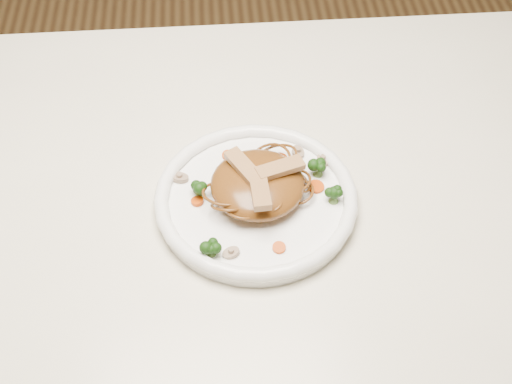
{
  "coord_description": "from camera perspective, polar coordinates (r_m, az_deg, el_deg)",
  "views": [
    {
      "loc": [
        0.03,
        -0.65,
        1.5
      ],
      "look_at": [
        0.08,
        -0.02,
        0.78
      ],
      "focal_mm": 50.03,
      "sensor_mm": 36.0,
      "label": 1
    }
  ],
  "objects": [
    {
      "name": "broccoli_0",
      "position": [
        0.99,
        5.01,
        1.93
      ],
      "size": [
        0.03,
        0.03,
        0.03
      ],
      "primitive_type": null,
      "rotation": [
        0.0,
        0.0,
        0.14
      ],
      "color": "#16370B",
      "rests_on": "plate"
    },
    {
      "name": "carrot_3",
      "position": [
        1.02,
        -2.24,
        2.94
      ],
      "size": [
        0.02,
        0.02,
        0.0
      ],
      "primitive_type": "cylinder",
      "rotation": [
        0.0,
        0.0,
        -0.32
      ],
      "color": "#CC3C07",
      "rests_on": "plate"
    },
    {
      "name": "broccoli_1",
      "position": [
        0.96,
        -4.5,
        0.36
      ],
      "size": [
        0.03,
        0.03,
        0.03
      ],
      "primitive_type": null,
      "rotation": [
        0.0,
        0.0,
        -0.35
      ],
      "color": "#16370B",
      "rests_on": "plate"
    },
    {
      "name": "mushroom_0",
      "position": [
        0.9,
        -2.0,
        -4.89
      ],
      "size": [
        0.03,
        0.03,
        0.01
      ],
      "primitive_type": "cylinder",
      "rotation": [
        0.0,
        0.0,
        0.31
      ],
      "color": "gray",
      "rests_on": "plate"
    },
    {
      "name": "carrot_1",
      "position": [
        0.96,
        -4.72,
        -0.74
      ],
      "size": [
        0.02,
        0.02,
        0.0
      ],
      "primitive_type": "cylinder",
      "rotation": [
        0.0,
        0.0,
        0.02
      ],
      "color": "#CC3C07",
      "rests_on": "plate"
    },
    {
      "name": "plate",
      "position": [
        0.97,
        -0.0,
        -0.86
      ],
      "size": [
        0.34,
        0.34,
        0.02
      ],
      "primitive_type": "cylinder",
      "rotation": [
        0.0,
        0.0,
        0.32
      ],
      "color": "white",
      "rests_on": "table"
    },
    {
      "name": "carrot_0",
      "position": [
        1.01,
        1.93,
        2.64
      ],
      "size": [
        0.03,
        0.03,
        0.0
      ],
      "primitive_type": "cylinder",
      "rotation": [
        0.0,
        0.0,
        0.39
      ],
      "color": "#CC3C07",
      "rests_on": "plate"
    },
    {
      "name": "mushroom_2",
      "position": [
        0.99,
        -6.13,
        1.15
      ],
      "size": [
        0.03,
        0.03,
        0.01
      ],
      "primitive_type": "cylinder",
      "rotation": [
        0.0,
        0.0,
        -0.34
      ],
      "color": "gray",
      "rests_on": "plate"
    },
    {
      "name": "carrot_4",
      "position": [
        0.91,
        1.85,
        -4.47
      ],
      "size": [
        0.02,
        0.02,
        0.0
      ],
      "primitive_type": "cylinder",
      "rotation": [
        0.0,
        0.0,
        0.31
      ],
      "color": "#CC3C07",
      "rests_on": "plate"
    },
    {
      "name": "chicken_a",
      "position": [
        0.94,
        1.93,
        1.91
      ],
      "size": [
        0.07,
        0.04,
        0.01
      ],
      "primitive_type": "cube",
      "rotation": [
        0.0,
        0.0,
        0.36
      ],
      "color": "tan",
      "rests_on": "noodle_mound"
    },
    {
      "name": "chicken_c",
      "position": [
        0.91,
        0.3,
        0.26
      ],
      "size": [
        0.03,
        0.07,
        0.01
      ],
      "primitive_type": "cube",
      "rotation": [
        0.0,
        0.0,
        4.76
      ],
      "color": "tan",
      "rests_on": "noodle_mound"
    },
    {
      "name": "chicken_b",
      "position": [
        0.94,
        -0.98,
        2.05
      ],
      "size": [
        0.05,
        0.07,
        0.01
      ],
      "primitive_type": "cube",
      "rotation": [
        0.0,
        0.0,
        2.09
      ],
      "color": "tan",
      "rests_on": "noodle_mound"
    },
    {
      "name": "noodle_mound",
      "position": [
        0.95,
        0.12,
        0.62
      ],
      "size": [
        0.16,
        0.16,
        0.04
      ],
      "primitive_type": "ellipsoid",
      "rotation": [
        0.0,
        0.0,
        -0.27
      ],
      "color": "brown",
      "rests_on": "plate"
    },
    {
      "name": "mushroom_1",
      "position": [
        1.01,
        5.38,
        2.59
      ],
      "size": [
        0.02,
        0.02,
        0.01
      ],
      "primitive_type": "cylinder",
      "rotation": [
        0.0,
        0.0,
        1.57
      ],
      "color": "gray",
      "rests_on": "plate"
    },
    {
      "name": "carrot_2",
      "position": [
        0.98,
        4.84,
        0.42
      ],
      "size": [
        0.03,
        0.03,
        0.0
      ],
      "primitive_type": "cylinder",
      "rotation": [
        0.0,
        0.0,
        0.41
      ],
      "color": "#CC3C07",
      "rests_on": "plate"
    },
    {
      "name": "mushroom_3",
      "position": [
        1.02,
        3.37,
        3.19
      ],
      "size": [
        0.03,
        0.03,
        0.01
      ],
      "primitive_type": "cylinder",
      "rotation": [
        0.0,
        0.0,
        1.76
      ],
      "color": "gray",
      "rests_on": "plate"
    },
    {
      "name": "broccoli_2",
      "position": [
        0.9,
        -3.67,
        -4.43
      ],
      "size": [
        0.03,
        0.03,
        0.03
      ],
      "primitive_type": null,
      "rotation": [
        0.0,
        0.0,
        -0.1
      ],
      "color": "#16370B",
      "rests_on": "plate"
    },
    {
      "name": "broccoli_3",
      "position": [
        0.95,
        6.29,
        -0.06
      ],
      "size": [
        0.04,
        0.04,
        0.03
      ],
      "primitive_type": null,
      "rotation": [
        0.0,
        0.0,
        -0.3
      ],
      "color": "#16370B",
      "rests_on": "plate"
    },
    {
      "name": "table",
      "position": [
        1.07,
        -4.27,
        -3.95
      ],
      "size": [
        1.2,
        0.8,
        0.75
      ],
      "color": "#EAE3C7",
      "rests_on": "ground"
    }
  ]
}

